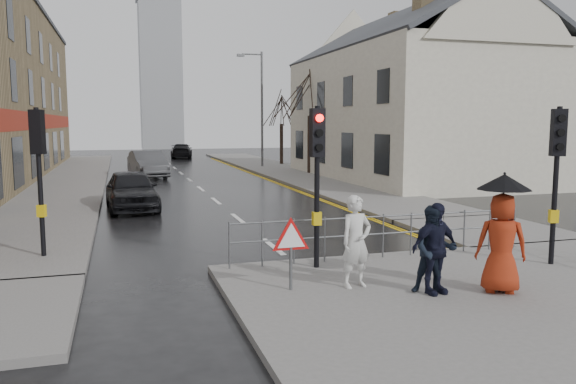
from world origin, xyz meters
TOP-DOWN VIEW (x-y plane):
  - ground at (0.00, 0.00)m, footprint 120.00×120.00m
  - near_pavement at (3.00, -3.50)m, footprint 10.00×9.00m
  - left_pavement at (-6.50, 23.00)m, footprint 4.00×44.00m
  - right_pavement at (6.50, 25.00)m, footprint 4.00×40.00m
  - pavement_bridge_right at (6.50, 3.00)m, footprint 4.00×4.20m
  - building_right_cream at (12.00, 18.00)m, footprint 9.00×16.40m
  - church_tower at (1.50, 62.00)m, footprint 5.00×5.00m
  - traffic_signal_near_left at (0.20, 0.20)m, footprint 0.28×0.27m
  - traffic_signal_near_right at (5.20, -1.00)m, footprint 0.34×0.33m
  - traffic_signal_far_left at (-5.50, 3.00)m, footprint 0.34×0.33m
  - guard_railing_front at (1.95, 0.60)m, footprint 7.14×0.04m
  - warning_sign at (-0.80, -1.21)m, footprint 0.80×0.07m
  - street_lamp at (5.82, 28.00)m, footprint 1.83×0.25m
  - tree_near at (7.50, 22.00)m, footprint 2.40×2.40m
  - tree_far at (8.00, 30.00)m, footprint 2.40×2.40m
  - pedestrian_a at (0.41, -1.38)m, footprint 0.69×0.52m
  - pedestrian_b at (1.58, -2.16)m, footprint 0.96×0.88m
  - pedestrian_with_umbrella at (2.78, -2.43)m, footprint 1.05×0.96m
  - pedestrian_d at (1.60, -2.16)m, footprint 1.02×0.55m
  - car_parked at (-3.37, 10.56)m, footprint 2.02×4.47m
  - car_mid at (-2.18, 23.07)m, footprint 2.29×4.97m
  - car_far at (1.71, 41.20)m, footprint 2.46×4.77m

SIDE VIEW (x-z plane):
  - ground at x=0.00m, z-range 0.00..0.00m
  - near_pavement at x=3.00m, z-range 0.00..0.14m
  - left_pavement at x=-6.50m, z-range 0.00..0.14m
  - right_pavement at x=6.50m, z-range 0.00..0.14m
  - pavement_bridge_right at x=6.50m, z-range 0.00..0.14m
  - car_far at x=1.71m, z-range 0.00..1.32m
  - car_parked at x=-3.37m, z-range 0.00..1.49m
  - car_mid at x=-2.18m, z-range 0.00..1.58m
  - guard_railing_front at x=1.95m, z-range 0.36..1.36m
  - pedestrian_b at x=1.58m, z-range 0.14..1.74m
  - pedestrian_d at x=1.60m, z-range 0.14..1.79m
  - pedestrian_a at x=0.41m, z-range 0.14..1.87m
  - warning_sign at x=-0.80m, z-range 0.37..1.72m
  - pedestrian_with_umbrella at x=2.78m, z-range 0.21..2.36m
  - traffic_signal_near_left at x=0.20m, z-range 0.76..4.16m
  - traffic_signal_near_right at x=5.20m, z-range 0.76..4.16m
  - traffic_signal_far_left at x=-5.50m, z-range 0.76..4.16m
  - tree_far at x=8.00m, z-range 1.60..7.24m
  - street_lamp at x=5.82m, z-range 0.71..8.71m
  - building_right_cream at x=12.00m, z-range -0.27..9.83m
  - tree_near at x=7.50m, z-range 1.85..8.43m
  - church_tower at x=1.50m, z-range 0.00..18.00m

